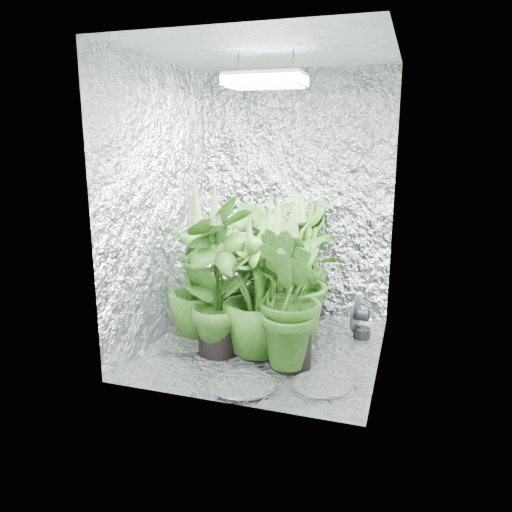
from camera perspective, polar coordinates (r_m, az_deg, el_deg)
The scene contains 14 objects.
ground at distance 3.64m, azimuth 0.94°, elevation -10.45°, with size 1.60×1.60×0.00m, color silver.
walls at distance 3.37m, azimuth 1.01°, elevation 5.32°, with size 1.62×1.62×2.00m.
ceiling at distance 3.38m, azimuth 1.08°, elevation 22.37°, with size 1.60×1.60×0.01m, color silver.
grow_lamp at distance 3.35m, azimuth 1.07°, elevation 19.44°, with size 0.50×0.30×0.22m.
plant_a at distance 3.89m, azimuth -3.79°, elevation -2.73°, with size 0.75×0.75×0.84m.
plant_b at distance 3.98m, azimuth 0.64°, elevation -1.30°, with size 0.67×0.67×1.03m.
plant_c at distance 4.05m, azimuth 4.94°, elevation -0.75°, with size 0.56×0.56×1.07m.
plant_d at distance 3.70m, azimuth -6.76°, elevation -3.38°, with size 0.63×0.63×0.91m.
plant_e at distance 3.55m, azimuth 2.97°, elevation -2.45°, with size 1.03×1.03×1.07m.
plant_f at distance 3.39m, azimuth -4.46°, elevation -2.35°, with size 0.76×0.76×1.19m.
plant_g at distance 3.20m, azimuth 4.14°, elevation -4.96°, with size 0.70×0.70×1.01m.
plant_h at distance 3.38m, azimuth 0.22°, elevation -4.38°, with size 0.69×0.69×0.96m.
circulation_fan at distance 3.86m, azimuth 11.67°, elevation -7.16°, with size 0.14×0.28×0.32m.
plant_label at distance 3.22m, azimuth 4.96°, elevation -8.01°, with size 0.05×0.01×0.09m, color white.
Camera 1 is at (0.97, -3.19, 1.47)m, focal length 35.00 mm.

